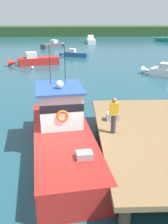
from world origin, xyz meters
The scene contains 11 objects.
ground_plane centered at (0.00, 0.00, 0.00)m, with size 200.00×200.00×0.00m, color #1E4C5B.
dock centered at (4.80, 0.00, 1.07)m, with size 6.00×9.00×1.20m.
main_fishing_boat centered at (0.12, 0.71, 1.01)m, with size 3.69×9.96×4.80m.
crate_single_far centered at (2.59, 1.55, 1.38)m, with size 0.60×0.44×0.37m, color #9E9EA3.
deckhand_further_back centered at (2.42, 0.12, 2.06)m, with size 0.36×0.22×1.63m.
moored_boat_far_right centered at (0.70, 27.59, 0.38)m, with size 4.35×2.47×1.11m.
moored_boat_off_the_point centered at (-3.24, 37.77, 0.45)m, with size 4.15×4.54×1.31m.
moored_boat_outer_mooring centered at (4.10, 44.19, 0.52)m, with size 1.59×5.99×1.52m.
moored_boat_near_channel centered at (-4.14, 21.71, 0.54)m, with size 6.22×2.87×1.56m.
mooring_buoy_channel_marker centered at (-4.11, 19.25, 0.17)m, with size 0.33×0.33×0.33m, color silver.
far_shoreline centered at (0.00, 62.00, 1.20)m, with size 120.00×8.00×2.40m, color #284723.
Camera 1 is at (0.77, -10.02, 6.25)m, focal length 40.98 mm.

